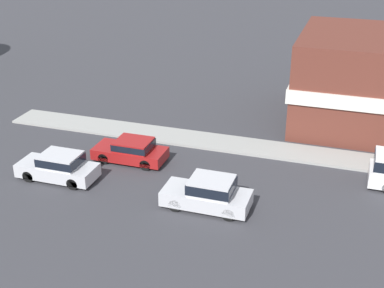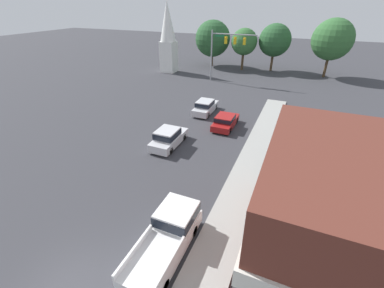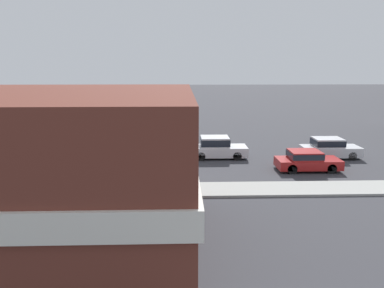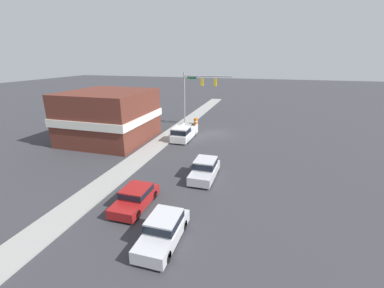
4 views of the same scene
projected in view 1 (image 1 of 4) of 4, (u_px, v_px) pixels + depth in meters
car_lead at (209, 193)px, 26.71m from camera, size 1.90×4.44×1.67m
car_oncoming at (131, 150)px, 31.56m from camera, size 1.89×4.29×1.38m
car_second_ahead at (59, 166)px, 29.47m from camera, size 1.82×4.43×1.56m
corner_brick_building at (373, 81)px, 35.91m from camera, size 9.90×10.13×6.20m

